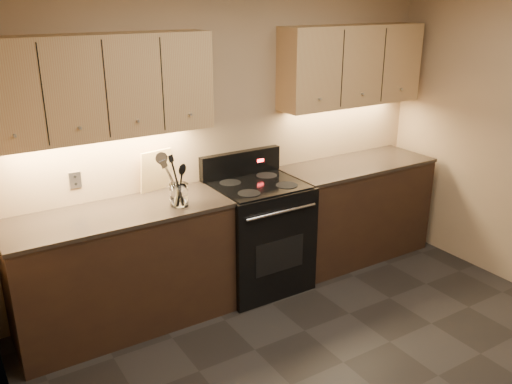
% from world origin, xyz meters
% --- Properties ---
extents(wall_back, '(4.00, 0.04, 2.60)m').
position_xyz_m(wall_back, '(0.00, 2.00, 1.30)').
color(wall_back, tan).
rests_on(wall_back, ground).
extents(wall_left, '(0.04, 4.00, 2.60)m').
position_xyz_m(wall_left, '(-2.00, 0.00, 1.30)').
color(wall_left, tan).
rests_on(wall_left, ground).
extents(counter_left, '(1.62, 0.62, 0.93)m').
position_xyz_m(counter_left, '(-1.10, 1.70, 0.47)').
color(counter_left, black).
rests_on(counter_left, ground).
extents(counter_right, '(1.46, 0.62, 0.93)m').
position_xyz_m(counter_right, '(1.18, 1.70, 0.47)').
color(counter_right, black).
rests_on(counter_right, ground).
extents(stove, '(0.76, 0.68, 1.14)m').
position_xyz_m(stove, '(0.08, 1.68, 0.48)').
color(stove, black).
rests_on(stove, ground).
extents(upper_cab_left, '(1.60, 0.30, 0.70)m').
position_xyz_m(upper_cab_left, '(-1.10, 1.85, 1.80)').
color(upper_cab_left, tan).
rests_on(upper_cab_left, wall_back).
extents(upper_cab_right, '(1.44, 0.30, 0.70)m').
position_xyz_m(upper_cab_right, '(1.18, 1.85, 1.80)').
color(upper_cab_right, tan).
rests_on(upper_cab_right, wall_back).
extents(outlet_plate, '(0.08, 0.01, 0.12)m').
position_xyz_m(outlet_plate, '(-1.30, 1.99, 1.12)').
color(outlet_plate, '#B2B5BA').
rests_on(outlet_plate, wall_back).
extents(utensil_crock, '(0.16, 0.16, 0.17)m').
position_xyz_m(utensil_crock, '(-0.67, 1.58, 1.01)').
color(utensil_crock, white).
rests_on(utensil_crock, counter_left).
extents(cutting_board, '(0.27, 0.11, 0.33)m').
position_xyz_m(cutting_board, '(-0.69, 1.97, 1.10)').
color(cutting_board, tan).
rests_on(cutting_board, counter_left).
extents(wooden_spoon, '(0.16, 0.12, 0.29)m').
position_xyz_m(wooden_spoon, '(-0.71, 1.56, 1.09)').
color(wooden_spoon, tan).
rests_on(wooden_spoon, utensil_crock).
extents(black_spoon, '(0.08, 0.15, 0.33)m').
position_xyz_m(black_spoon, '(-0.67, 1.59, 1.11)').
color(black_spoon, black).
rests_on(black_spoon, utensil_crock).
extents(black_turner, '(0.15, 0.17, 0.40)m').
position_xyz_m(black_turner, '(-0.66, 1.55, 1.14)').
color(black_turner, black).
rests_on(black_turner, utensil_crock).
extents(steel_spatula, '(0.21, 0.15, 0.37)m').
position_xyz_m(steel_spatula, '(-0.65, 1.58, 1.13)').
color(steel_spatula, silver).
rests_on(steel_spatula, utensil_crock).
extents(steel_skimmer, '(0.24, 0.18, 0.41)m').
position_xyz_m(steel_skimmer, '(-0.63, 1.56, 1.15)').
color(steel_skimmer, silver).
rests_on(steel_skimmer, utensil_crock).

